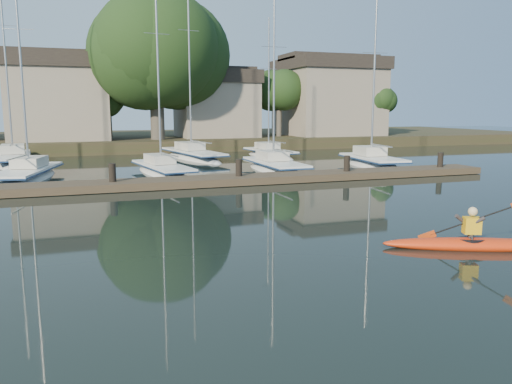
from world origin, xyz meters
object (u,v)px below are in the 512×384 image
object	(u,v)px
sailboat_5	(14,166)
sailboat_7	(270,159)
sailboat_6	(193,161)
sailboat_3	(275,174)
kayak	(476,242)
dock	(179,182)
sailboat_4	(372,169)
sailboat_1	(28,183)
sailboat_2	(162,177)

from	to	relation	value
sailboat_5	sailboat_7	world-z (taller)	sailboat_5
sailboat_6	sailboat_7	distance (m)	5.98
sailboat_3	sailboat_5	world-z (taller)	sailboat_5
kayak	dock	xyz separation A→B (m)	(-5.47, 13.21, 0.01)
sailboat_4	sailboat_6	bearing A→B (deg)	144.49
sailboat_1	sailboat_5	world-z (taller)	sailboat_5
sailboat_1	sailboat_4	distance (m)	20.34
sailboat_2	sailboat_7	world-z (taller)	sailboat_2
sailboat_1	sailboat_5	xyz separation A→B (m)	(-1.72, 8.78, -0.02)
kayak	sailboat_7	size ratio (longest dim) A/B	0.41
sailboat_7	sailboat_3	bearing A→B (deg)	-115.84
sailboat_1	sailboat_3	xyz separation A→B (m)	(13.53, -0.77, -0.01)
sailboat_1	sailboat_6	world-z (taller)	sailboat_6
sailboat_3	sailboat_6	size ratio (longest dim) A/B	0.79
sailboat_2	kayak	bearing A→B (deg)	-82.25
sailboat_3	sailboat_7	size ratio (longest dim) A/B	1.08
sailboat_3	sailboat_1	bearing A→B (deg)	176.37
sailboat_5	sailboat_7	distance (m)	18.16
sailboat_1	sailboat_5	bearing A→B (deg)	112.98
sailboat_4	sailboat_5	size ratio (longest dim) A/B	0.80
sailboat_1	sailboat_7	bearing A→B (deg)	37.34
dock	sailboat_4	xyz separation A→B (m)	(13.32, 4.42, -0.41)
kayak	sailboat_1	bearing A→B (deg)	147.05
sailboat_1	sailboat_6	xyz separation A→B (m)	(10.45, 8.18, -0.00)
sailboat_7	sailboat_5	bearing A→B (deg)	169.67
sailboat_2	sailboat_3	world-z (taller)	sailboat_2
dock	sailboat_7	world-z (taller)	sailboat_7
sailboat_2	sailboat_6	bearing A→B (deg)	57.98
sailboat_2	sailboat_7	distance (m)	12.22
sailboat_5	sailboat_3	bearing A→B (deg)	-37.27
sailboat_2	sailboat_6	world-z (taller)	sailboat_6
sailboat_6	sailboat_7	world-z (taller)	sailboat_6
kayak	sailboat_5	xyz separation A→B (m)	(-14.20, 26.96, -0.38)
sailboat_7	dock	bearing A→B (deg)	-133.60
sailboat_5	dock	bearing A→B (deg)	-62.77
kayak	sailboat_1	xyz separation A→B (m)	(-12.49, 18.18, -0.37)
sailboat_1	sailboat_2	size ratio (longest dim) A/B	0.99
sailboat_7	sailboat_2	bearing A→B (deg)	-147.71
kayak	sailboat_4	bearing A→B (deg)	88.58
sailboat_2	dock	bearing A→B (deg)	-98.74
sailboat_2	sailboat_7	size ratio (longest dim) A/B	1.15
sailboat_1	sailboat_5	distance (m)	8.95
dock	sailboat_5	bearing A→B (deg)	122.44
dock	sailboat_3	distance (m)	7.76
kayak	sailboat_3	size ratio (longest dim) A/B	0.38
sailboat_4	sailboat_3	bearing A→B (deg)	-172.20
sailboat_2	sailboat_4	distance (m)	13.36
sailboat_6	dock	bearing A→B (deg)	-114.98
sailboat_7	sailboat_6	bearing A→B (deg)	169.15
sailboat_6	sailboat_4	bearing A→B (deg)	-51.80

